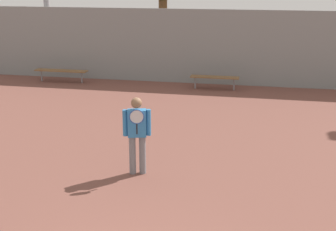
% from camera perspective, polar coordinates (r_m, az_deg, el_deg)
% --- Properties ---
extents(tennis_player, '(0.57, 0.47, 1.67)m').
position_cam_1_polar(tennis_player, '(9.73, -3.80, -1.89)').
color(tennis_player, slate).
rests_on(tennis_player, ground_plane).
extents(bench_courtside_near, '(2.12, 0.40, 0.48)m').
position_cam_1_polar(bench_courtside_near, '(18.91, -12.89, 5.30)').
color(bench_courtside_near, brown).
rests_on(bench_courtside_near, ground_plane).
extents(bench_adjacent_court, '(1.79, 0.40, 0.48)m').
position_cam_1_polar(bench_adjacent_court, '(17.32, 5.70, 4.60)').
color(bench_adjacent_court, brown).
rests_on(bench_adjacent_court, ground_plane).
extents(back_fence, '(25.39, 0.06, 2.84)m').
position_cam_1_polar(back_fence, '(18.01, 6.27, 8.24)').
color(back_fence, gray).
rests_on(back_fence, ground_plane).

